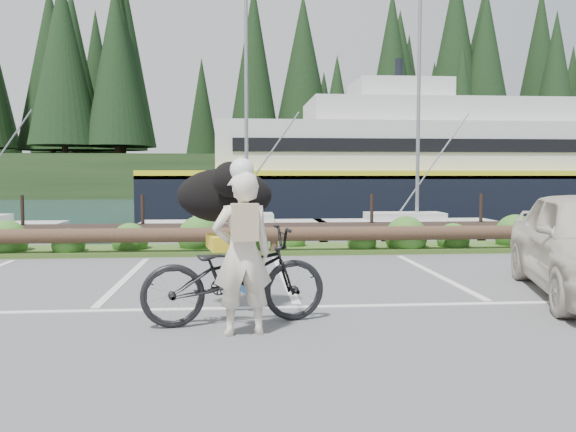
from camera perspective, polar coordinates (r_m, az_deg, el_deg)
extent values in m
plane|color=#525254|center=(8.33, 0.67, -7.95)|extent=(72.00, 72.00, 0.00)
plane|color=#18313B|center=(56.20, -4.05, 1.01)|extent=(160.00, 160.00, 0.00)
cube|color=#3D5B21|center=(13.54, -1.49, -3.11)|extent=(34.00, 1.60, 0.10)
imported|color=black|center=(7.02, -5.03, -5.58)|extent=(2.22, 1.10, 1.11)
imported|color=silver|center=(6.50, -4.30, -3.55)|extent=(0.70, 0.52, 1.75)
ellipsoid|color=black|center=(7.60, -5.94, 1.92)|extent=(0.77, 1.25, 0.68)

